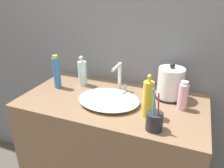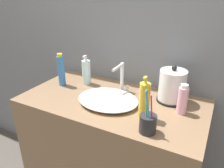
{
  "view_description": "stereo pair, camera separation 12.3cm",
  "coord_description": "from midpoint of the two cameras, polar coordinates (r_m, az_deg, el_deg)",
  "views": [
    {
      "loc": [
        0.41,
        -0.77,
        1.51
      ],
      "look_at": [
        -0.0,
        0.28,
        1.01
      ],
      "focal_mm": 35.0,
      "sensor_mm": 36.0,
      "label": 1
    },
    {
      "loc": [
        0.52,
        -0.72,
        1.51
      ],
      "look_at": [
        -0.0,
        0.28,
        1.01
      ],
      "focal_mm": 35.0,
      "sensor_mm": 36.0,
      "label": 2
    }
  ],
  "objects": [
    {
      "name": "vanity_counter",
      "position": [
        1.54,
        -2.36,
        -19.26
      ],
      "size": [
        1.06,
        0.56,
        0.91
      ],
      "color": "brown",
      "rests_on": "ground_plane"
    },
    {
      "name": "faucet",
      "position": [
        1.33,
        -0.63,
        2.02
      ],
      "size": [
        0.06,
        0.13,
        0.18
      ],
      "color": "silver",
      "rests_on": "vanity_counter"
    },
    {
      "name": "wall_back",
      "position": [
        1.42,
        2.11,
        15.52
      ],
      "size": [
        6.0,
        0.04,
        2.6
      ],
      "color": "slate",
      "rests_on": "ground_plane"
    },
    {
      "name": "shampoo_bottle",
      "position": [
        1.45,
        -16.63,
        2.89
      ],
      "size": [
        0.04,
        0.04,
        0.22
      ],
      "color": "#3370B7",
      "rests_on": "vanity_counter"
    },
    {
      "name": "sink_basin",
      "position": [
        1.23,
        -3.75,
        -4.11
      ],
      "size": [
        0.35,
        0.28,
        0.04
      ],
      "color": "white",
      "rests_on": "vanity_counter"
    },
    {
      "name": "toothbrush_cup",
      "position": [
        1.01,
        7.59,
        -9.6
      ],
      "size": [
        0.08,
        0.08,
        0.21
      ],
      "color": "#232328",
      "rests_on": "vanity_counter"
    },
    {
      "name": "electric_kettle",
      "position": [
        1.28,
        12.38,
        -0.17
      ],
      "size": [
        0.16,
        0.16,
        0.22
      ],
      "color": "black",
      "rests_on": "vanity_counter"
    },
    {
      "name": "hand_cream_bottle",
      "position": [
        1.18,
        15.25,
        -3.15
      ],
      "size": [
        0.05,
        0.05,
        0.16
      ],
      "color": "#EAA8C6",
      "rests_on": "vanity_counter"
    },
    {
      "name": "mouthwash_bottle",
      "position": [
        1.45,
        -10.17,
        2.75
      ],
      "size": [
        0.06,
        0.06,
        0.2
      ],
      "color": "silver",
      "rests_on": "vanity_counter"
    },
    {
      "name": "lotion_bottle",
      "position": [
        1.08,
        6.16,
        -4.03
      ],
      "size": [
        0.05,
        0.05,
        0.22
      ],
      "color": "gold",
      "rests_on": "vanity_counter"
    }
  ]
}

